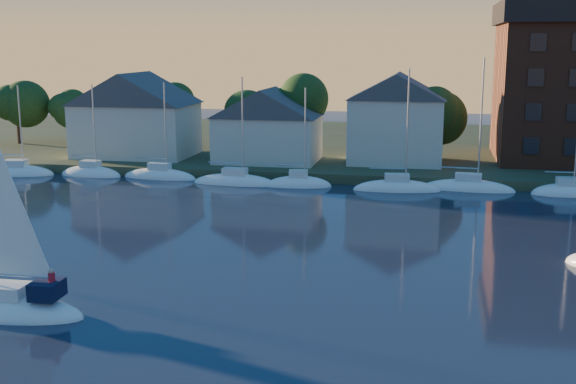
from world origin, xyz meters
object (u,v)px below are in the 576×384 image
(clubhouse_west, at_px, (136,113))
(hero_sailboat, at_px, (8,304))
(clubhouse_east, at_px, (397,117))
(clubhouse_centre, at_px, (268,124))

(clubhouse_west, distance_m, hero_sailboat, 48.70)
(clubhouse_east, distance_m, hero_sailboat, 51.04)
(clubhouse_east, height_order, hero_sailboat, hero_sailboat)
(clubhouse_east, bearing_deg, hero_sailboat, -109.94)
(clubhouse_west, distance_m, clubhouse_centre, 16.05)
(clubhouse_west, xyz_separation_m, clubhouse_east, (30.00, 1.00, 0.07))
(clubhouse_west, xyz_separation_m, hero_sailboat, (12.69, -46.71, -5.36))
(clubhouse_centre, relative_size, clubhouse_east, 1.10)
(clubhouse_west, relative_size, clubhouse_centre, 1.18)
(clubhouse_centre, bearing_deg, clubhouse_east, 8.13)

